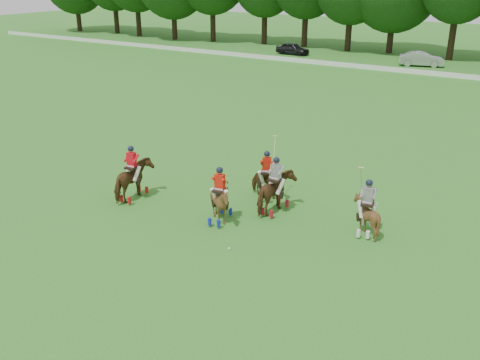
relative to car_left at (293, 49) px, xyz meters
The scene contains 10 objects.
ground 45.34m from the car_left, 69.63° to the right, with size 180.00×180.00×0.00m, color #266F1F.
boundary_rail 16.42m from the car_left, 15.91° to the right, with size 120.00×0.10×0.44m, color white.
car_left is the anchor object (origin of this frame).
car_mid 14.23m from the car_left, ahead, with size 1.48×4.24×1.40m, color #ABABB0.
polo_red_a 41.49m from the car_left, 72.48° to the right, with size 1.26×2.06×2.37m.
polo_red_b 40.33m from the car_left, 64.77° to the right, with size 1.73×1.64×2.65m.
polo_red_c 42.87m from the car_left, 66.91° to the right, with size 1.46×1.58×2.26m.
polo_stripe_a 41.74m from the car_left, 64.14° to the right, with size 1.23×2.00×2.35m.
polo_stripe_b 43.32m from the car_left, 59.64° to the right, with size 1.39×1.49×2.68m.
polo_ball 45.00m from the car_left, 65.99° to the right, with size 0.09×0.09×0.09m, color white.
Camera 1 is at (11.58, -12.34, 9.22)m, focal length 40.00 mm.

